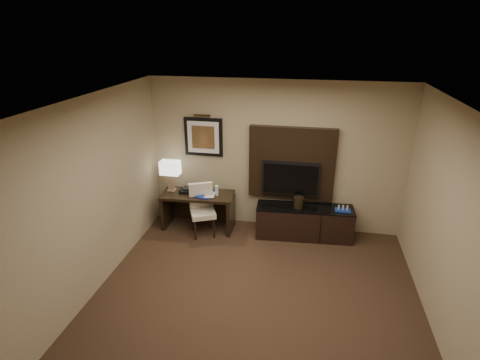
% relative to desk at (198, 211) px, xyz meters
% --- Properties ---
extents(floor, '(4.50, 5.00, 0.01)m').
position_rel_desk_xyz_m(floor, '(1.34, -2.10, -0.35)').
color(floor, '#352317').
rests_on(floor, ground).
extents(ceiling, '(4.50, 5.00, 0.01)m').
position_rel_desk_xyz_m(ceiling, '(1.34, -2.10, 2.35)').
color(ceiling, silver).
rests_on(ceiling, wall_back).
extents(wall_back, '(4.50, 0.01, 2.70)m').
position_rel_desk_xyz_m(wall_back, '(1.34, 0.40, 1.00)').
color(wall_back, tan).
rests_on(wall_back, floor).
extents(wall_left, '(0.01, 5.00, 2.70)m').
position_rel_desk_xyz_m(wall_left, '(-0.91, -2.10, 1.00)').
color(wall_left, tan).
rests_on(wall_left, floor).
extents(wall_right, '(0.01, 5.00, 2.70)m').
position_rel_desk_xyz_m(wall_right, '(3.59, -2.10, 1.00)').
color(wall_right, tan).
rests_on(wall_right, floor).
extents(desk, '(1.32, 0.63, 0.69)m').
position_rel_desk_xyz_m(desk, '(0.00, 0.00, 0.00)').
color(desk, black).
rests_on(desk, floor).
extents(credenza, '(1.70, 0.58, 0.58)m').
position_rel_desk_xyz_m(credenza, '(1.93, 0.05, -0.06)').
color(credenza, black).
rests_on(credenza, floor).
extents(tv_wall_panel, '(1.50, 0.12, 1.30)m').
position_rel_desk_xyz_m(tv_wall_panel, '(1.64, 0.34, 0.92)').
color(tv_wall_panel, black).
rests_on(tv_wall_panel, wall_back).
extents(tv, '(1.00, 0.08, 0.60)m').
position_rel_desk_xyz_m(tv, '(1.64, 0.24, 0.67)').
color(tv, black).
rests_on(tv, tv_wall_panel).
extents(artwork, '(0.70, 0.04, 0.70)m').
position_rel_desk_xyz_m(artwork, '(0.04, 0.38, 1.30)').
color(artwork, black).
rests_on(artwork, wall_back).
extents(picture_light, '(0.04, 0.04, 0.30)m').
position_rel_desk_xyz_m(picture_light, '(0.04, 0.34, 1.70)').
color(picture_light, '#432E15').
rests_on(picture_light, wall_back).
extents(desk_chair, '(0.58, 0.61, 0.87)m').
position_rel_desk_xyz_m(desk_chair, '(0.15, -0.22, 0.09)').
color(desk_chair, beige).
rests_on(desk_chair, floor).
extents(table_lamp, '(0.40, 0.27, 0.60)m').
position_rel_desk_xyz_m(table_lamp, '(-0.52, 0.07, 0.65)').
color(table_lamp, '#93755B').
rests_on(table_lamp, desk).
extents(desk_phone, '(0.19, 0.18, 0.09)m').
position_rel_desk_xyz_m(desk_phone, '(-0.25, 0.01, 0.39)').
color(desk_phone, black).
rests_on(desk_phone, desk).
extents(blue_folder, '(0.30, 0.37, 0.02)m').
position_rel_desk_xyz_m(blue_folder, '(0.15, -0.02, 0.36)').
color(blue_folder, navy).
rests_on(blue_folder, desk).
extents(book, '(0.18, 0.05, 0.24)m').
position_rel_desk_xyz_m(book, '(0.15, -0.06, 0.47)').
color(book, tan).
rests_on(book, desk).
extents(water_bottle, '(0.07, 0.07, 0.18)m').
position_rel_desk_xyz_m(water_bottle, '(0.36, 0.01, 0.44)').
color(water_bottle, silver).
rests_on(water_bottle, desk).
extents(ice_bucket, '(0.21, 0.21, 0.19)m').
position_rel_desk_xyz_m(ice_bucket, '(1.81, 0.03, 0.33)').
color(ice_bucket, black).
rests_on(ice_bucket, credenza).
extents(minibar_tray, '(0.26, 0.16, 0.09)m').
position_rel_desk_xyz_m(minibar_tray, '(2.56, 0.04, 0.28)').
color(minibar_tray, '#173496').
rests_on(minibar_tray, credenza).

